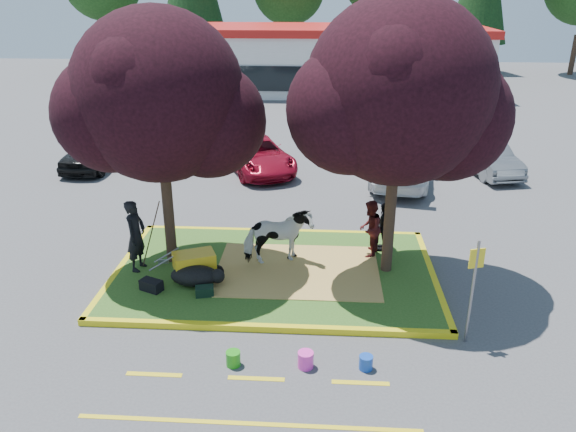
# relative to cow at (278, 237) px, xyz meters

# --- Properties ---
(ground) EXTENTS (90.00, 90.00, 0.00)m
(ground) POSITION_rel_cow_xyz_m (-0.06, -0.42, -0.90)
(ground) COLOR #424244
(ground) RESTS_ON ground
(median_island) EXTENTS (8.00, 5.00, 0.15)m
(median_island) POSITION_rel_cow_xyz_m (-0.06, -0.42, -0.82)
(median_island) COLOR #2C541A
(median_island) RESTS_ON ground
(curb_near) EXTENTS (8.30, 0.16, 0.15)m
(curb_near) POSITION_rel_cow_xyz_m (-0.06, -3.00, -0.82)
(curb_near) COLOR yellow
(curb_near) RESTS_ON ground
(curb_far) EXTENTS (8.30, 0.16, 0.15)m
(curb_far) POSITION_rel_cow_xyz_m (-0.06, 2.16, -0.82)
(curb_far) COLOR yellow
(curb_far) RESTS_ON ground
(curb_left) EXTENTS (0.16, 5.30, 0.15)m
(curb_left) POSITION_rel_cow_xyz_m (-4.14, -0.42, -0.82)
(curb_left) COLOR yellow
(curb_left) RESTS_ON ground
(curb_right) EXTENTS (0.16, 5.30, 0.15)m
(curb_right) POSITION_rel_cow_xyz_m (4.02, -0.42, -0.82)
(curb_right) COLOR yellow
(curb_right) RESTS_ON ground
(straw_bedding) EXTENTS (4.20, 3.00, 0.01)m
(straw_bedding) POSITION_rel_cow_xyz_m (0.54, -0.42, -0.74)
(straw_bedding) COLOR tan
(straw_bedding) RESTS_ON median_island
(tree_purple_left) EXTENTS (5.06, 4.20, 6.51)m
(tree_purple_left) POSITION_rel_cow_xyz_m (-2.84, -0.04, 3.46)
(tree_purple_left) COLOR black
(tree_purple_left) RESTS_ON median_island
(tree_purple_right) EXTENTS (5.30, 4.40, 6.82)m
(tree_purple_right) POSITION_rel_cow_xyz_m (2.86, -0.24, 3.66)
(tree_purple_right) COLOR black
(tree_purple_right) RESTS_ON median_island
(fire_lane_stripe_a) EXTENTS (1.10, 0.12, 0.01)m
(fire_lane_stripe_a) POSITION_rel_cow_xyz_m (-2.06, -4.62, -0.90)
(fire_lane_stripe_a) COLOR yellow
(fire_lane_stripe_a) RESTS_ON ground
(fire_lane_stripe_b) EXTENTS (1.10, 0.12, 0.01)m
(fire_lane_stripe_b) POSITION_rel_cow_xyz_m (-0.06, -4.62, -0.90)
(fire_lane_stripe_b) COLOR yellow
(fire_lane_stripe_b) RESTS_ON ground
(fire_lane_stripe_c) EXTENTS (1.10, 0.12, 0.01)m
(fire_lane_stripe_c) POSITION_rel_cow_xyz_m (1.94, -4.62, -0.90)
(fire_lane_stripe_c) COLOR yellow
(fire_lane_stripe_c) RESTS_ON ground
(fire_lane_long) EXTENTS (6.00, 0.10, 0.01)m
(fire_lane_long) POSITION_rel_cow_xyz_m (-0.06, -5.82, -0.90)
(fire_lane_long) COLOR yellow
(fire_lane_long) RESTS_ON ground
(retail_building) EXTENTS (20.40, 8.40, 4.40)m
(retail_building) POSITION_rel_cow_xyz_m (1.94, 27.56, 1.35)
(retail_building) COLOR silver
(retail_building) RESTS_ON ground
(cow) EXTENTS (1.94, 1.34, 1.50)m
(cow) POSITION_rel_cow_xyz_m (0.00, 0.00, 0.00)
(cow) COLOR silver
(cow) RESTS_ON median_island
(calf) EXTENTS (1.26, 0.81, 0.52)m
(calf) POSITION_rel_cow_xyz_m (-1.95, -1.35, -0.49)
(calf) COLOR black
(calf) RESTS_ON median_island
(handler) EXTENTS (0.57, 0.76, 1.89)m
(handler) POSITION_rel_cow_xyz_m (-3.60, -0.57, 0.20)
(handler) COLOR black
(handler) RESTS_ON median_island
(visitor_a) EXTENTS (0.78, 0.90, 1.57)m
(visitor_a) POSITION_rel_cow_xyz_m (2.44, 0.60, 0.04)
(visitor_a) COLOR #431313
(visitor_a) RESTS_ON median_island
(visitor_b) EXTENTS (0.49, 0.86, 1.39)m
(visitor_b) POSITION_rel_cow_xyz_m (2.86, 0.98, -0.05)
(visitor_b) COLOR black
(visitor_b) RESTS_ON median_island
(wheelbarrow) EXTENTS (1.81, 0.96, 0.69)m
(wheelbarrow) POSITION_rel_cow_xyz_m (-2.02, -0.99, -0.27)
(wheelbarrow) COLOR black
(wheelbarrow) RESTS_ON median_island
(gear_bag_dark) EXTENTS (0.61, 0.48, 0.27)m
(gear_bag_dark) POSITION_rel_cow_xyz_m (-2.95, -1.67, -0.61)
(gear_bag_dark) COLOR black
(gear_bag_dark) RESTS_ON median_island
(gear_bag_green) EXTENTS (0.48, 0.36, 0.23)m
(gear_bag_green) POSITION_rel_cow_xyz_m (-1.62, -1.83, -0.63)
(gear_bag_green) COLOR black
(gear_bag_green) RESTS_ON median_island
(sign_post) EXTENTS (0.32, 0.12, 2.35)m
(sign_post) POSITION_rel_cow_xyz_m (4.24, -3.12, 0.54)
(sign_post) COLOR slate
(sign_post) RESTS_ON ground
(bucket_green) EXTENTS (0.35, 0.35, 0.31)m
(bucket_green) POSITION_rel_cow_xyz_m (-0.56, -4.23, -0.74)
(bucket_green) COLOR #219416
(bucket_green) RESTS_ON ground
(bucket_pink) EXTENTS (0.38, 0.38, 0.34)m
(bucket_pink) POSITION_rel_cow_xyz_m (0.88, -4.20, -0.73)
(bucket_pink) COLOR #F937BA
(bucket_pink) RESTS_ON ground
(bucket_blue) EXTENTS (0.32, 0.32, 0.29)m
(bucket_blue) POSITION_rel_cow_xyz_m (2.06, -4.18, -0.75)
(bucket_blue) COLOR #1644B3
(bucket_blue) RESTS_ON ground
(car_black) EXTENTS (1.87, 4.31, 1.45)m
(car_black) POSITION_rel_cow_xyz_m (-8.27, 8.60, -0.17)
(car_black) COLOR black
(car_black) RESTS_ON ground
(car_silver) EXTENTS (2.17, 4.05, 1.27)m
(car_silver) POSITION_rel_cow_xyz_m (-5.45, 9.02, -0.27)
(car_silver) COLOR #9B9DA2
(car_silver) RESTS_ON ground
(car_red) EXTENTS (3.92, 5.25, 1.33)m
(car_red) POSITION_rel_cow_xyz_m (-1.51, 8.44, -0.24)
(car_red) COLOR maroon
(car_red) RESTS_ON ground
(car_white) EXTENTS (3.10, 5.62, 1.54)m
(car_white) POSITION_rel_cow_xyz_m (4.16, 7.45, -0.13)
(car_white) COLOR white
(car_white) RESTS_ON ground
(car_grey) EXTENTS (2.22, 4.21, 1.32)m
(car_grey) POSITION_rel_cow_xyz_m (7.68, 8.72, -0.24)
(car_grey) COLOR slate
(car_grey) RESTS_ON ground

